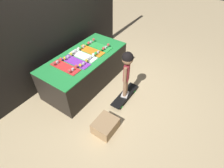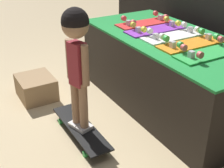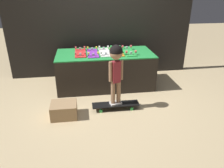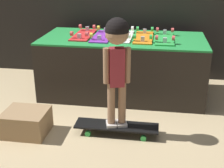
{
  "view_description": "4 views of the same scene",
  "coord_description": "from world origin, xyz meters",
  "px_view_note": "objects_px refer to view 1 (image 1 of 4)",
  "views": [
    {
      "loc": [
        -2.12,
        -1.55,
        2.64
      ],
      "look_at": [
        -0.03,
        -0.13,
        0.32
      ],
      "focal_mm": 28.0,
      "sensor_mm": 36.0,
      "label": 1
    },
    {
      "loc": [
        2.06,
        -1.23,
        1.6
      ],
      "look_at": [
        -0.0,
        -0.04,
        0.38
      ],
      "focal_mm": 50.0,
      "sensor_mm": 36.0,
      "label": 2
    },
    {
      "loc": [
        -0.45,
        -3.52,
        1.88
      ],
      "look_at": [
        0.04,
        -0.11,
        0.33
      ],
      "focal_mm": 35.0,
      "sensor_mm": 36.0,
      "label": 3
    },
    {
      "loc": [
        0.42,
        -2.92,
        1.54
      ],
      "look_at": [
        -0.03,
        -0.04,
        0.36
      ],
      "focal_mm": 50.0,
      "sensor_mm": 36.0,
      "label": 4
    }
  ],
  "objects_px": {
    "skateboard_red_on_rack": "(65,67)",
    "child": "(127,67)",
    "storage_box": "(105,126)",
    "skateboard_white_on_rack": "(83,55)",
    "skateboard_green_on_rack": "(98,46)",
    "skateboard_orange_on_rack": "(91,50)",
    "skateboard_purple_on_rack": "(76,61)",
    "skateboard_on_floor": "(125,95)"
  },
  "relations": [
    {
      "from": "skateboard_red_on_rack",
      "to": "storage_box",
      "type": "bearing_deg",
      "value": -105.16
    },
    {
      "from": "skateboard_on_floor",
      "to": "storage_box",
      "type": "distance_m",
      "value": 0.85
    },
    {
      "from": "skateboard_red_on_rack",
      "to": "skateboard_green_on_rack",
      "type": "height_order",
      "value": "same"
    },
    {
      "from": "child",
      "to": "storage_box",
      "type": "height_order",
      "value": "child"
    },
    {
      "from": "skateboard_green_on_rack",
      "to": "child",
      "type": "bearing_deg",
      "value": -113.22
    },
    {
      "from": "child",
      "to": "skateboard_white_on_rack",
      "type": "bearing_deg",
      "value": 78.58
    },
    {
      "from": "skateboard_green_on_rack",
      "to": "child",
      "type": "distance_m",
      "value": 1.04
    },
    {
      "from": "child",
      "to": "skateboard_red_on_rack",
      "type": "bearing_deg",
      "value": 103.15
    },
    {
      "from": "skateboard_white_on_rack",
      "to": "child",
      "type": "bearing_deg",
      "value": -86.23
    },
    {
      "from": "skateboard_white_on_rack",
      "to": "skateboard_orange_on_rack",
      "type": "bearing_deg",
      "value": -1.58
    },
    {
      "from": "skateboard_red_on_rack",
      "to": "storage_box",
      "type": "xyz_separation_m",
      "value": [
        -0.3,
        -1.11,
        -0.6
      ]
    },
    {
      "from": "skateboard_red_on_rack",
      "to": "skateboard_green_on_rack",
      "type": "relative_size",
      "value": 1.0
    },
    {
      "from": "skateboard_purple_on_rack",
      "to": "child",
      "type": "height_order",
      "value": "child"
    },
    {
      "from": "skateboard_red_on_rack",
      "to": "skateboard_on_floor",
      "type": "relative_size",
      "value": 0.77
    },
    {
      "from": "storage_box",
      "to": "skateboard_white_on_rack",
      "type": "bearing_deg",
      "value": 54.65
    },
    {
      "from": "skateboard_green_on_rack",
      "to": "skateboard_orange_on_rack",
      "type": "bearing_deg",
      "value": 175.73
    },
    {
      "from": "skateboard_purple_on_rack",
      "to": "skateboard_green_on_rack",
      "type": "height_order",
      "value": "same"
    },
    {
      "from": "skateboard_orange_on_rack",
      "to": "skateboard_on_floor",
      "type": "relative_size",
      "value": 0.77
    },
    {
      "from": "skateboard_purple_on_rack",
      "to": "skateboard_white_on_rack",
      "type": "relative_size",
      "value": 1.0
    },
    {
      "from": "skateboard_orange_on_rack",
      "to": "skateboard_green_on_rack",
      "type": "relative_size",
      "value": 1.0
    },
    {
      "from": "skateboard_red_on_rack",
      "to": "skateboard_on_floor",
      "type": "xyz_separation_m",
      "value": [
        0.54,
        -0.99,
        -0.64
      ]
    },
    {
      "from": "skateboard_purple_on_rack",
      "to": "skateboard_on_floor",
      "type": "distance_m",
      "value": 1.18
    },
    {
      "from": "skateboard_purple_on_rack",
      "to": "skateboard_on_floor",
      "type": "height_order",
      "value": "skateboard_purple_on_rack"
    },
    {
      "from": "skateboard_purple_on_rack",
      "to": "skateboard_green_on_rack",
      "type": "xyz_separation_m",
      "value": [
        0.71,
        -0.0,
        0.0
      ]
    },
    {
      "from": "skateboard_green_on_rack",
      "to": "storage_box",
      "type": "bearing_deg",
      "value": -139.44
    },
    {
      "from": "skateboard_orange_on_rack",
      "to": "storage_box",
      "type": "relative_size",
      "value": 1.51
    },
    {
      "from": "skateboard_orange_on_rack",
      "to": "skateboard_on_floor",
      "type": "distance_m",
      "value": 1.17
    },
    {
      "from": "skateboard_red_on_rack",
      "to": "child",
      "type": "bearing_deg",
      "value": -61.66
    },
    {
      "from": "skateboard_white_on_rack",
      "to": "child",
      "type": "distance_m",
      "value": 0.98
    },
    {
      "from": "skateboard_purple_on_rack",
      "to": "skateboard_green_on_rack",
      "type": "distance_m",
      "value": 0.71
    },
    {
      "from": "skateboard_on_floor",
      "to": "skateboard_purple_on_rack",
      "type": "bearing_deg",
      "value": 107.5
    },
    {
      "from": "skateboard_red_on_rack",
      "to": "skateboard_purple_on_rack",
      "type": "bearing_deg",
      "value": -10.16
    },
    {
      "from": "skateboard_purple_on_rack",
      "to": "skateboard_white_on_rack",
      "type": "distance_m",
      "value": 0.24
    },
    {
      "from": "child",
      "to": "storage_box",
      "type": "distance_m",
      "value": 1.08
    },
    {
      "from": "skateboard_white_on_rack",
      "to": "skateboard_red_on_rack",
      "type": "bearing_deg",
      "value": 177.58
    },
    {
      "from": "skateboard_white_on_rack",
      "to": "skateboard_green_on_rack",
      "type": "bearing_deg",
      "value": -2.93
    },
    {
      "from": "skateboard_purple_on_rack",
      "to": "skateboard_orange_on_rack",
      "type": "distance_m",
      "value": 0.47
    },
    {
      "from": "skateboard_red_on_rack",
      "to": "storage_box",
      "type": "height_order",
      "value": "skateboard_red_on_rack"
    },
    {
      "from": "skateboard_green_on_rack",
      "to": "storage_box",
      "type": "relative_size",
      "value": 1.51
    },
    {
      "from": "skateboard_white_on_rack",
      "to": "child",
      "type": "relative_size",
      "value": 0.6
    },
    {
      "from": "skateboard_on_floor",
      "to": "storage_box",
      "type": "height_order",
      "value": "storage_box"
    },
    {
      "from": "skateboard_green_on_rack",
      "to": "child",
      "type": "height_order",
      "value": "child"
    }
  ]
}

